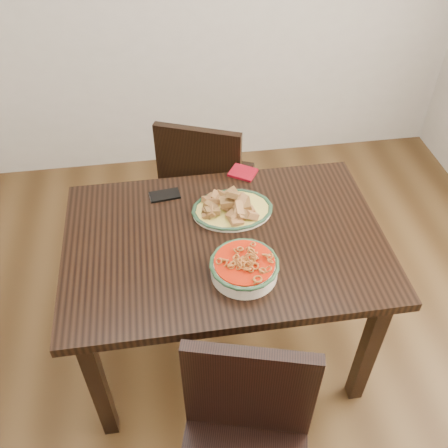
{
  "coord_description": "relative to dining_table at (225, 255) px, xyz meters",
  "views": [
    {
      "loc": [
        -0.22,
        -1.24,
        2.14
      ],
      "look_at": [
        -0.01,
        0.16,
        0.81
      ],
      "focal_mm": 40.0,
      "sensor_mm": 36.0,
      "label": 1
    }
  ],
  "objects": [
    {
      "name": "noodle_bowl",
      "position": [
        0.04,
        -0.19,
        0.14
      ],
      "size": [
        0.25,
        0.25,
        0.08
      ],
      "color": "#EEE2C9",
      "rests_on": "dining_table"
    },
    {
      "name": "chair_far",
      "position": [
        -0.0,
        0.68,
        -0.16
      ],
      "size": [
        0.55,
        0.55,
        0.89
      ],
      "rotation": [
        0.0,
        0.0,
        2.75
      ],
      "color": "black",
      "rests_on": "ground"
    },
    {
      "name": "fish_plate",
      "position": [
        0.05,
        0.15,
        0.14
      ],
      "size": [
        0.33,
        0.26,
        0.11
      ],
      "color": "beige",
      "rests_on": "dining_table"
    },
    {
      "name": "chair_near",
      "position": [
        -0.04,
        -0.71,
        -0.16
      ],
      "size": [
        0.52,
        0.52,
        0.89
      ],
      "rotation": [
        0.0,
        0.0,
        -0.27
      ],
      "color": "black",
      "rests_on": "ground"
    },
    {
      "name": "floor",
      "position": [
        0.01,
        -0.14,
        -0.66
      ],
      "size": [
        3.5,
        3.5,
        0.0
      ],
      "primitive_type": "plane",
      "color": "#3D2813",
      "rests_on": "ground"
    },
    {
      "name": "napkin",
      "position": [
        0.14,
        0.4,
        0.1
      ],
      "size": [
        0.15,
        0.14,
        0.01
      ],
      "primitive_type": "cube",
      "rotation": [
        0.0,
        0.0,
        -0.57
      ],
      "color": "maroon",
      "rests_on": "dining_table"
    },
    {
      "name": "dining_table",
      "position": [
        0.0,
        0.0,
        0.0
      ],
      "size": [
        1.26,
        0.84,
        0.75
      ],
      "color": "black",
      "rests_on": "ground"
    },
    {
      "name": "smartphone",
      "position": [
        -0.22,
        0.29,
        0.1
      ],
      "size": [
        0.14,
        0.08,
        0.01
      ],
      "primitive_type": "cube",
      "rotation": [
        0.0,
        0.0,
        0.12
      ],
      "color": "black",
      "rests_on": "dining_table"
    }
  ]
}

